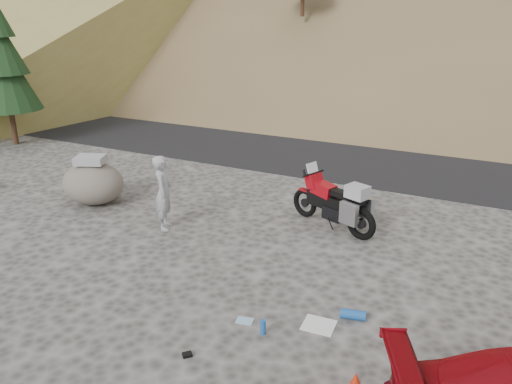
# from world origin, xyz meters

# --- Properties ---
(ground) EXTENTS (140.00, 140.00, 0.00)m
(ground) POSITION_xyz_m (0.00, 0.00, 0.00)
(ground) COLOR #3B3937
(ground) RESTS_ON ground
(road) EXTENTS (120.00, 7.00, 0.05)m
(road) POSITION_xyz_m (0.00, 9.00, 0.00)
(road) COLOR black
(road) RESTS_ON ground
(conifer_verge) EXTENTS (2.20, 2.20, 5.04)m
(conifer_verge) POSITION_xyz_m (-11.00, 4.50, 2.89)
(conifer_verge) COLOR #331F12
(conifer_verge) RESTS_ON ground
(motorcycle) EXTENTS (2.18, 1.14, 1.36)m
(motorcycle) POSITION_xyz_m (1.41, 2.63, 0.58)
(motorcycle) COLOR black
(motorcycle) RESTS_ON ground
(man) EXTENTS (0.63, 0.72, 1.65)m
(man) POSITION_xyz_m (-1.94, 1.00, 0.00)
(man) COLOR #9C9BA1
(man) RESTS_ON ground
(boulder) EXTENTS (1.79, 1.61, 1.20)m
(boulder) POSITION_xyz_m (-4.41, 1.44, 0.53)
(boulder) COLOR #544F48
(boulder) RESTS_ON ground
(gear_white_cloth) EXTENTS (0.51, 0.46, 0.02)m
(gear_white_cloth) POSITION_xyz_m (2.32, -0.91, 0.01)
(gear_white_cloth) COLOR white
(gear_white_cloth) RESTS_ON ground
(gear_blue_mat) EXTENTS (0.42, 0.24, 0.16)m
(gear_blue_mat) POSITION_xyz_m (2.73, -0.51, 0.08)
(gear_blue_mat) COLOR #1B53A3
(gear_blue_mat) RESTS_ON ground
(gear_bottle) EXTENTS (0.11, 0.11, 0.23)m
(gear_bottle) POSITION_xyz_m (1.64, -1.48, 0.12)
(gear_bottle) COLOR #1B53A3
(gear_bottle) RESTS_ON ground
(gear_funnel) EXTENTS (0.17, 0.17, 0.17)m
(gear_funnel) POSITION_xyz_m (3.17, -1.89, 0.09)
(gear_funnel) COLOR red
(gear_funnel) RESTS_ON ground
(gear_glove_b) EXTENTS (0.17, 0.17, 0.04)m
(gear_glove_b) POSITION_xyz_m (0.91, -2.41, 0.02)
(gear_glove_b) COLOR black
(gear_glove_b) RESTS_ON ground
(gear_blue_cloth) EXTENTS (0.29, 0.24, 0.01)m
(gear_blue_cloth) POSITION_xyz_m (1.24, -1.32, 0.01)
(gear_blue_cloth) COLOR #88B3D3
(gear_blue_cloth) RESTS_ON ground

